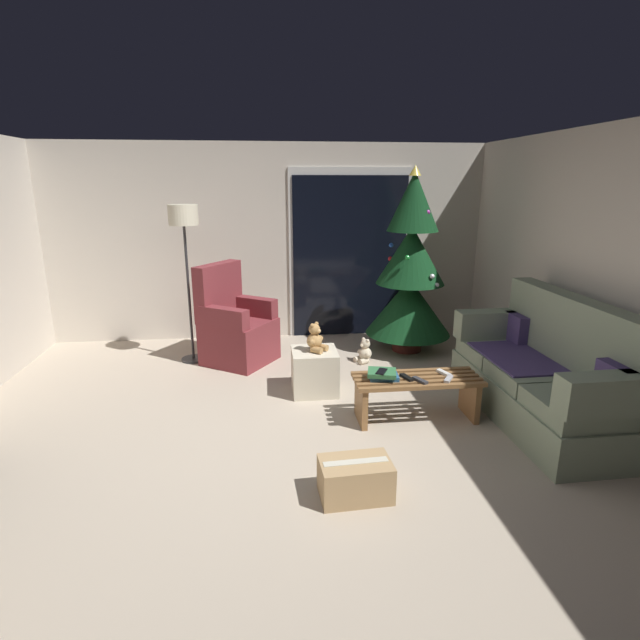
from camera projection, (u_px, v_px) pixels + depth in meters
name	position (u px, v px, depth m)	size (l,w,h in m)	color
ground_plane	(279.00, 450.00, 3.85)	(7.00, 7.00, 0.00)	#B2A38E
wall_back	(269.00, 243.00, 6.44)	(5.72, 0.12, 2.50)	beige
patio_door_frame	(350.00, 254.00, 6.53)	(1.60, 0.02, 2.20)	silver
patio_door_glass	(350.00, 258.00, 6.52)	(1.50, 0.02, 2.10)	black
couch	(545.00, 376.00, 4.28)	(0.82, 1.95, 1.08)	gray
coffee_table	(417.00, 391.00, 4.30)	(1.10, 0.40, 0.39)	olive
remote_graphite	(420.00, 380.00, 4.17)	(0.04, 0.16, 0.02)	#333338
remote_black	(407.00, 377.00, 4.23)	(0.04, 0.16, 0.02)	black
remote_silver	(449.00, 379.00, 4.20)	(0.04, 0.16, 0.02)	#ADADB2
remote_white	(444.00, 373.00, 4.34)	(0.04, 0.16, 0.02)	silver
book_stack	(383.00, 375.00, 4.22)	(0.29, 0.25, 0.08)	#285684
cell_phone	(382.00, 371.00, 4.18)	(0.07, 0.14, 0.01)	black
christmas_tree	(410.00, 273.00, 5.89)	(1.03, 1.03, 2.21)	#4C1E19
armchair	(235.00, 328.00, 5.67)	(0.95, 0.95, 1.13)	maroon
floor_lamp	(184.00, 231.00, 5.40)	(0.32, 0.32, 1.78)	#2D2D30
ottoman	(315.00, 371.00, 4.88)	(0.44, 0.44, 0.43)	beige
teddy_bear_honey	(315.00, 339.00, 4.78)	(0.22, 0.21, 0.29)	tan
teddy_bear_cream_by_tree	(365.00, 352.00, 5.71)	(0.22, 0.21, 0.29)	beige
cardboard_box_taped_mid_floor	(355.00, 479.00, 3.26)	(0.49, 0.32, 0.26)	tan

